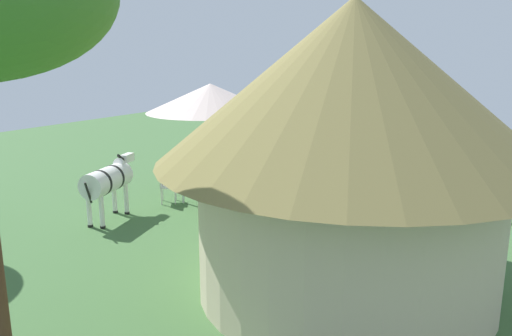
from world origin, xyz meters
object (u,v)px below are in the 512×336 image
patio_dining_table (212,178)px  guest_beside_umbrella (275,176)px  standing_watcher (358,156)px  zebra_by_umbrella (108,180)px  patio_chair_east_end (231,172)px  patio_chair_near_lawn (239,193)px  patio_chair_west_end (165,184)px  zebra_nearest_camera (438,168)px  striped_lounge_chair (305,192)px  thatched_hut (349,135)px  shade_umbrella (210,98)px

patio_dining_table → guest_beside_umbrella: guest_beside_umbrella is taller
standing_watcher → zebra_by_umbrella: standing_watcher is taller
patio_chair_east_end → patio_chair_near_lawn: bearing=119.1°
patio_chair_east_end → patio_chair_west_end: size_ratio=1.00×
patio_chair_near_lawn → zebra_nearest_camera: (-4.03, -3.37, 0.49)m
patio_chair_near_lawn → striped_lounge_chair: (-0.95, -1.82, -0.27)m
patio_chair_east_end → patio_chair_west_end: 2.15m
thatched_hut → zebra_by_umbrella: (6.25, -0.37, -1.72)m
patio_chair_east_end → zebra_by_umbrella: size_ratio=0.44×
patio_chair_west_end → thatched_hut: bearing=32.2°
guest_beside_umbrella → standing_watcher: standing_watcher is taller
shade_umbrella → thatched_hut: bearing=150.1°
shade_umbrella → striped_lounge_chair: shade_umbrella is taller
zebra_by_umbrella → guest_beside_umbrella: bearing=25.0°
shade_umbrella → guest_beside_umbrella: bearing=-174.9°
patio_chair_west_end → guest_beside_umbrella: size_ratio=0.58×
patio_chair_east_end → zebra_by_umbrella: bearing=65.5°
zebra_nearest_camera → striped_lounge_chair: bearing=160.0°
thatched_hut → patio_dining_table: size_ratio=3.85×
striped_lounge_chair → zebra_by_umbrella: size_ratio=0.46×
thatched_hut → zebra_nearest_camera: (-0.10, -5.87, -1.69)m
patio_chair_west_end → zebra_by_umbrella: (0.16, 1.79, 0.46)m
thatched_hut → striped_lounge_chair: thatched_hut is taller
patio_chair_east_end → striped_lounge_chair: 2.39m
zebra_nearest_camera → standing_watcher: bearing=124.1°
thatched_hut → patio_chair_west_end: (6.09, -2.16, -2.18)m
thatched_hut → shade_umbrella: thatched_hut is taller
patio_dining_table → zebra_by_umbrella: size_ratio=0.79×
shade_umbrella → patio_chair_near_lawn: 2.61m
striped_lounge_chair → zebra_by_umbrella: bearing=7.6°
patio_chair_west_end → guest_beside_umbrella: (-2.88, -0.95, 0.41)m
patio_chair_near_lawn → patio_chair_west_end: same height
zebra_by_umbrella → thatched_hut: bearing=-20.4°
patio_chair_near_lawn → guest_beside_umbrella: guest_beside_umbrella is taller
thatched_hut → shade_umbrella: 5.89m
striped_lounge_chair → patio_chair_west_end: bearing=-8.0°
shade_umbrella → patio_dining_table: bearing=56.3°
striped_lounge_chair → thatched_hut: bearing=81.9°
thatched_hut → guest_beside_umbrella: 4.81m
patio_chair_near_lawn → thatched_hut: bearing=-101.8°
thatched_hut → guest_beside_umbrella: thatched_hut is taller
zebra_nearest_camera → shade_umbrella: bearing=162.6°
zebra_by_umbrella → standing_watcher: bearing=38.9°
patio_chair_west_end → zebra_nearest_camera: zebra_nearest_camera is taller
shade_umbrella → standing_watcher: size_ratio=2.04×
thatched_hut → zebra_by_umbrella: thatched_hut is taller
zebra_nearest_camera → zebra_by_umbrella: (6.36, 5.50, -0.03)m
standing_watcher → zebra_nearest_camera: bearing=-155.0°
zebra_by_umbrella → shade_umbrella: bearing=48.9°
patio_dining_table → standing_watcher: standing_watcher is taller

